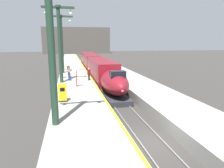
# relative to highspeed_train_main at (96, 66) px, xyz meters

# --- Properties ---
(ground_plane) EXTENTS (260.00, 260.00, 0.00)m
(ground_plane) POSITION_rel_highspeed_train_main_xyz_m (0.00, -26.01, -1.92)
(ground_plane) COLOR #33302D
(platform_left) EXTENTS (4.80, 110.00, 1.05)m
(platform_left) POSITION_rel_highspeed_train_main_xyz_m (-4.05, -1.26, -1.40)
(platform_left) COLOR gray
(platform_left) RESTS_ON ground
(platform_right) EXTENTS (4.80, 110.00, 1.05)m
(platform_right) POSITION_rel_highspeed_train_main_xyz_m (4.05, -1.26, -1.40)
(platform_right) COLOR gray
(platform_right) RESTS_ON ground
(platform_left_safety_stripe) EXTENTS (0.20, 107.80, 0.01)m
(platform_left_safety_stripe) POSITION_rel_highspeed_train_main_xyz_m (-1.77, -1.26, -0.87)
(platform_left_safety_stripe) COLOR yellow
(platform_left_safety_stripe) RESTS_ON platform_left
(rail_main_left) EXTENTS (0.08, 110.00, 0.12)m
(rail_main_left) POSITION_rel_highspeed_train_main_xyz_m (-0.75, 1.49, -1.86)
(rail_main_left) COLOR slate
(rail_main_left) RESTS_ON ground
(rail_main_right) EXTENTS (0.08, 110.00, 0.12)m
(rail_main_right) POSITION_rel_highspeed_train_main_xyz_m (0.75, 1.49, -1.86)
(rail_main_right) COLOR slate
(rail_main_right) RESTS_ON ground
(highspeed_train_main) EXTENTS (2.92, 38.71, 3.60)m
(highspeed_train_main) POSITION_rel_highspeed_train_main_xyz_m (0.00, 0.00, 0.00)
(highspeed_train_main) COLOR maroon
(highspeed_train_main) RESTS_ON ground
(station_column_near) EXTENTS (4.00, 0.68, 10.44)m
(station_column_near) POSITION_rel_highspeed_train_main_xyz_m (-5.90, -24.11, 5.32)
(station_column_near) COLOR #1E3828
(station_column_near) RESTS_ON platform_left
(station_column_mid) EXTENTS (4.00, 0.68, 9.65)m
(station_column_mid) POSITION_rel_highspeed_train_main_xyz_m (-5.90, -9.88, 4.90)
(station_column_mid) COLOR #1E3828
(station_column_mid) RESTS_ON platform_left
(station_column_far) EXTENTS (4.00, 0.68, 9.58)m
(station_column_far) POSITION_rel_highspeed_train_main_xyz_m (-5.90, -1.26, 4.87)
(station_column_far) COLOR #1E3828
(station_column_far) RESTS_ON platform_left
(passenger_near_edge) EXTENTS (0.50, 0.38, 1.69)m
(passenger_near_edge) POSITION_rel_highspeed_train_main_xyz_m (-2.22, -9.10, 0.12)
(passenger_near_edge) COLOR #23232D
(passenger_near_edge) RESTS_ON platform_left
(passenger_mid_platform) EXTENTS (0.43, 0.43, 1.69)m
(passenger_mid_platform) POSITION_rel_highspeed_train_main_xyz_m (-4.97, -4.27, 0.12)
(passenger_mid_platform) COLOR #23232D
(passenger_mid_platform) RESTS_ON platform_left
(passenger_far_waiting) EXTENTS (0.38, 0.51, 1.69)m
(passenger_far_waiting) POSITION_rel_highspeed_train_main_xyz_m (-4.90, -6.42, 0.12)
(passenger_far_waiting) COLOR #23232D
(passenger_far_waiting) RESTS_ON platform_left
(rolling_suitcase) EXTENTS (0.40, 0.22, 0.98)m
(rolling_suitcase) POSITION_rel_highspeed_train_main_xyz_m (-4.84, -8.75, -0.57)
(rolling_suitcase) COLOR navy
(rolling_suitcase) RESTS_ON platform_left
(ticket_machine_yellow) EXTENTS (0.76, 0.62, 1.60)m
(ticket_machine_yellow) POSITION_rel_highspeed_train_main_xyz_m (-5.55, -18.87, -0.13)
(ticket_machine_yellow) COLOR yellow
(ticket_machine_yellow) RESTS_ON platform_left
(departure_info_board) EXTENTS (0.90, 0.10, 2.12)m
(departure_info_board) POSITION_rel_highspeed_train_main_xyz_m (-4.07, -13.04, 0.64)
(departure_info_board) COLOR maroon
(departure_info_board) RESTS_ON platform_left
(terminus_back_wall) EXTENTS (36.00, 2.00, 14.00)m
(terminus_back_wall) POSITION_rel_highspeed_train_main_xyz_m (0.00, 75.99, 5.08)
(terminus_back_wall) COLOR #4C4742
(terminus_back_wall) RESTS_ON ground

